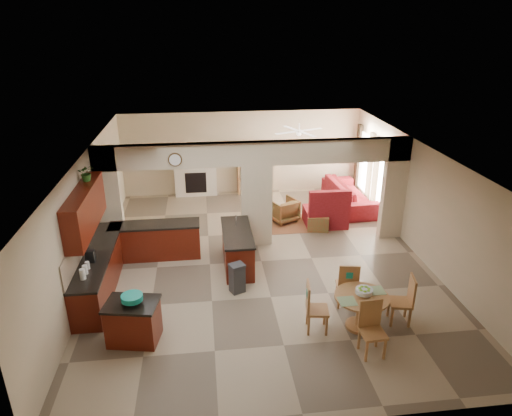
{
  "coord_description": "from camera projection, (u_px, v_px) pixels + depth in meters",
  "views": [
    {
      "loc": [
        -1.34,
        -9.91,
        5.59
      ],
      "look_at": [
        -0.1,
        0.3,
        1.32
      ],
      "focal_mm": 32.0,
      "sensor_mm": 36.0,
      "label": 1
    }
  ],
  "objects": [
    {
      "name": "floor",
      "position": [
        261.0,
        261.0,
        11.38
      ],
      "size": [
        10.0,
        10.0,
        0.0
      ],
      "primitive_type": "plane",
      "color": "gray",
      "rests_on": "ground"
    },
    {
      "name": "ceiling",
      "position": [
        262.0,
        152.0,
        10.3
      ],
      "size": [
        10.0,
        10.0,
        0.0
      ],
      "primitive_type": "plane",
      "rotation": [
        3.14,
        0.0,
        0.0
      ],
      "color": "white",
      "rests_on": "wall_back"
    },
    {
      "name": "wall_back",
      "position": [
        242.0,
        153.0,
        15.42
      ],
      "size": [
        8.0,
        0.0,
        8.0
      ],
      "primitive_type": "plane",
      "rotation": [
        1.57,
        0.0,
        0.0
      ],
      "color": "tan",
      "rests_on": "floor"
    },
    {
      "name": "wall_front",
      "position": [
        310.0,
        349.0,
        6.26
      ],
      "size": [
        8.0,
        0.0,
        8.0
      ],
      "primitive_type": "plane",
      "rotation": [
        -1.57,
        0.0,
        0.0
      ],
      "color": "tan",
      "rests_on": "floor"
    },
    {
      "name": "wall_left",
      "position": [
        88.0,
        218.0,
        10.39
      ],
      "size": [
        0.0,
        10.0,
        10.0
      ],
      "primitive_type": "plane",
      "rotation": [
        1.57,
        0.0,
        1.57
      ],
      "color": "tan",
      "rests_on": "floor"
    },
    {
      "name": "wall_right",
      "position": [
        421.0,
        202.0,
        11.28
      ],
      "size": [
        0.0,
        10.0,
        10.0
      ],
      "primitive_type": "plane",
      "rotation": [
        1.57,
        0.0,
        -1.57
      ],
      "color": "tan",
      "rests_on": "floor"
    },
    {
      "name": "partition_left_pier",
      "position": [
        109.0,
        201.0,
        11.34
      ],
      "size": [
        0.6,
        0.25,
        2.8
      ],
      "primitive_type": "cube",
      "color": "tan",
      "rests_on": "floor"
    },
    {
      "name": "partition_center_pier",
      "position": [
        256.0,
        205.0,
        11.87
      ],
      "size": [
        0.8,
        0.25,
        2.2
      ],
      "primitive_type": "cube",
      "color": "tan",
      "rests_on": "floor"
    },
    {
      "name": "partition_right_pier",
      "position": [
        394.0,
        189.0,
        12.17
      ],
      "size": [
        0.6,
        0.25,
        2.8
      ],
      "primitive_type": "cube",
      "color": "tan",
      "rests_on": "floor"
    },
    {
      "name": "partition_header",
      "position": [
        256.0,
        153.0,
        11.33
      ],
      "size": [
        8.0,
        0.25,
        0.6
      ],
      "primitive_type": "cube",
      "color": "tan",
      "rests_on": "partition_center_pier"
    },
    {
      "name": "kitchen_counter",
      "position": [
        124.0,
        257.0,
        10.61
      ],
      "size": [
        2.52,
        3.29,
        1.48
      ],
      "color": "#441507",
      "rests_on": "floor"
    },
    {
      "name": "upper_cabinets",
      "position": [
        85.0,
        210.0,
        9.48
      ],
      "size": [
        0.35,
        2.4,
        0.9
      ],
      "primitive_type": "cube",
      "color": "#441507",
      "rests_on": "wall_left"
    },
    {
      "name": "peninsula",
      "position": [
        237.0,
        248.0,
        11.03
      ],
      "size": [
        0.7,
        1.85,
        0.91
      ],
      "color": "#441507",
      "rests_on": "floor"
    },
    {
      "name": "wall_clock",
      "position": [
        175.0,
        160.0,
        10.99
      ],
      "size": [
        0.34,
        0.03,
        0.34
      ],
      "primitive_type": "cylinder",
      "rotation": [
        1.57,
        0.0,
        0.0
      ],
      "color": "#533A1B",
      "rests_on": "partition_header"
    },
    {
      "name": "rug",
      "position": [
        292.0,
        224.0,
        13.43
      ],
      "size": [
        1.6,
        1.3,
        0.01
      ],
      "primitive_type": "cube",
      "color": "brown",
      "rests_on": "floor"
    },
    {
      "name": "fireplace",
      "position": [
        196.0,
        178.0,
        15.39
      ],
      "size": [
        1.6,
        0.35,
        1.2
      ],
      "color": "#F0E2D0",
      "rests_on": "floor"
    },
    {
      "name": "shelving_unit",
      "position": [
        253.0,
        168.0,
        15.49
      ],
      "size": [
        1.0,
        0.32,
        1.8
      ],
      "primitive_type": "cube",
      "color": "#9B6635",
      "rests_on": "floor"
    },
    {
      "name": "window_a",
      "position": [
        384.0,
        180.0,
        13.47
      ],
      "size": [
        0.02,
        0.9,
        1.9
      ],
      "primitive_type": "cube",
      "color": "white",
      "rests_on": "wall_right"
    },
    {
      "name": "window_b",
      "position": [
        365.0,
        163.0,
        15.02
      ],
      "size": [
        0.02,
        0.9,
        1.9
      ],
      "primitive_type": "cube",
      "color": "white",
      "rests_on": "wall_right"
    },
    {
      "name": "glazed_door",
      "position": [
        374.0,
        175.0,
        14.3
      ],
      "size": [
        0.02,
        0.7,
        2.1
      ],
      "primitive_type": "cube",
      "color": "white",
      "rests_on": "wall_right"
    },
    {
      "name": "drape_a_left",
      "position": [
        391.0,
        187.0,
        12.91
      ],
      "size": [
        0.1,
        0.28,
        2.3
      ],
      "primitive_type": "cube",
      "color": "#401D19",
      "rests_on": "wall_right"
    },
    {
      "name": "drape_a_right",
      "position": [
        376.0,
        173.0,
        14.01
      ],
      "size": [
        0.1,
        0.28,
        2.3
      ],
      "primitive_type": "cube",
      "color": "#401D19",
      "rests_on": "wall_right"
    },
    {
      "name": "drape_b_left",
      "position": [
        370.0,
        168.0,
        14.47
      ],
      "size": [
        0.1,
        0.28,
        2.3
      ],
      "primitive_type": "cube",
      "color": "#401D19",
      "rests_on": "wall_right"
    },
    {
      "name": "drape_b_right",
      "position": [
        358.0,
        158.0,
        15.57
      ],
      "size": [
        0.1,
        0.28,
        2.3
      ],
      "primitive_type": "cube",
      "color": "#401D19",
      "rests_on": "wall_right"
    },
    {
      "name": "ceiling_fan",
      "position": [
        299.0,
        131.0,
        13.31
      ],
      "size": [
        1.0,
        1.0,
        0.1
      ],
      "primitive_type": "cylinder",
      "color": "white",
      "rests_on": "ceiling"
    },
    {
      "name": "kitchen_island",
      "position": [
        133.0,
        321.0,
        8.43
      ],
      "size": [
        1.06,
        0.84,
        0.82
      ],
      "rotation": [
        0.0,
        0.0,
        -0.19
      ],
      "color": "#441507",
      "rests_on": "floor"
    },
    {
      "name": "teal_bowl",
      "position": [
        132.0,
        299.0,
        8.22
      ],
      "size": [
        0.39,
        0.39,
        0.18
      ],
      "primitive_type": "cylinder",
      "color": "#148F7E",
      "rests_on": "kitchen_island"
    },
    {
      "name": "trash_can",
      "position": [
        237.0,
        279.0,
        10.0
      ],
      "size": [
        0.37,
        0.35,
        0.63
      ],
      "primitive_type": "cube",
      "rotation": [
        0.0,
        0.0,
        0.4
      ],
      "color": "#2E2E31",
      "rests_on": "floor"
    },
    {
      "name": "dining_table",
      "position": [
        361.0,
        306.0,
        8.77
      ],
      "size": [
        1.05,
        1.05,
        0.71
      ],
      "color": "#9B6635",
      "rests_on": "floor"
    },
    {
      "name": "fruit_bowl",
      "position": [
        364.0,
        292.0,
        8.65
      ],
      "size": [
        0.33,
        0.33,
        0.18
      ],
      "primitive_type": "cylinder",
      "color": "#79BD28",
      "rests_on": "dining_table"
    },
    {
      "name": "sofa",
      "position": [
        350.0,
        194.0,
        14.62
      ],
      "size": [
        2.73,
        1.18,
        0.78
      ],
      "primitive_type": "imported",
      "rotation": [
        0.0,
        0.0,
        1.62
      ],
      "color": "maroon",
      "rests_on": "floor"
    },
    {
      "name": "chaise",
      "position": [
        325.0,
        217.0,
        13.35
      ],
      "size": [
        1.21,
        1.0,
        0.47
      ],
      "primitive_type": "cube",
      "rotation": [
        0.0,
        0.0,
        -0.03
      ],
      "color": "maroon",
      "rests_on": "floor"
    },
    {
      "name": "armchair",
      "position": [
        284.0,
        210.0,
        13.55
      ],
      "size": [
        0.97,
        0.98,
        0.68
      ],
      "primitive_type": "imported",
      "rotation": [
        0.0,
        0.0,
        3.55
      ],
      "color": "maroon",
      "rests_on": "floor"
    },
    {
      "name": "ottoman",
      "position": [
        318.0,
        222.0,
        13.07
      ],
      "size": [
        0.71,
        0.71,
        0.43
      ],
      "primitive_type": "cube",
      "rotation": [
        0.0,
        0.0,
        -0.22
      ],
      "color": "maroon",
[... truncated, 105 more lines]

